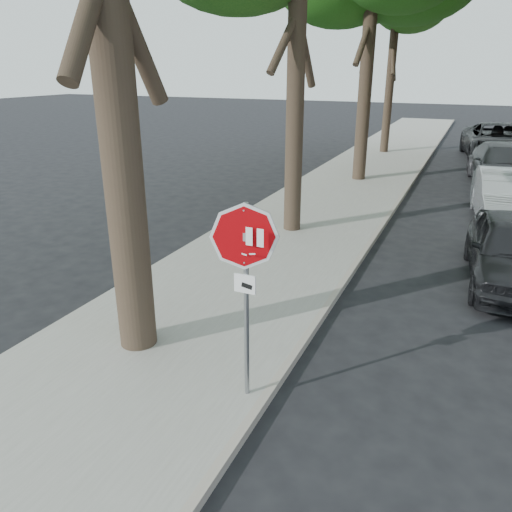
{
  "coord_description": "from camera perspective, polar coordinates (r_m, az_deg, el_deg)",
  "views": [
    {
      "loc": [
        1.64,
        -5.03,
        4.18
      ],
      "look_at": [
        -0.61,
        0.08,
        2.05
      ],
      "focal_mm": 35.0,
      "sensor_mm": 36.0,
      "label": 1
    }
  ],
  "objects": [
    {
      "name": "ground",
      "position": [
        6.74,
        4.66,
        -17.53
      ],
      "size": [
        120.0,
        120.0,
        0.0
      ],
      "primitive_type": "plane",
      "color": "black",
      "rests_on": "ground"
    },
    {
      "name": "sidewalk_left",
      "position": [
        18.0,
        9.87,
        7.34
      ],
      "size": [
        4.0,
        55.0,
        0.12
      ],
      "primitive_type": "cube",
      "color": "gray",
      "rests_on": "ground"
    },
    {
      "name": "curb_left",
      "position": [
        17.64,
        16.36,
        6.55
      ],
      "size": [
        0.12,
        55.0,
        0.13
      ],
      "primitive_type": "cube",
      "color": "#9E9384",
      "rests_on": "ground"
    },
    {
      "name": "stop_sign",
      "position": [
        5.95,
        -1.24,
        -1.13
      ],
      "size": [
        0.76,
        0.34,
        2.61
      ],
      "color": "gray",
      "rests_on": "sidewalk_left"
    },
    {
      "name": "car_b",
      "position": [
        15.7,
        26.76,
        5.95
      ],
      "size": [
        1.98,
        4.56,
        1.46
      ],
      "primitive_type": "imported",
      "rotation": [
        0.0,
        0.0,
        0.1
      ],
      "color": "#AFB2B8",
      "rests_on": "ground"
    },
    {
      "name": "car_c",
      "position": [
        20.72,
        26.4,
        9.24
      ],
      "size": [
        2.76,
        5.45,
        1.52
      ],
      "primitive_type": "imported",
      "rotation": [
        0.0,
        0.0,
        0.13
      ],
      "color": "#46464A",
      "rests_on": "ground"
    },
    {
      "name": "car_d",
      "position": [
        26.6,
        25.91,
        11.65
      ],
      "size": [
        3.61,
        6.42,
        1.69
      ],
      "primitive_type": "imported",
      "rotation": [
        0.0,
        0.0,
        0.13
      ],
      "color": "black",
      "rests_on": "ground"
    }
  ]
}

